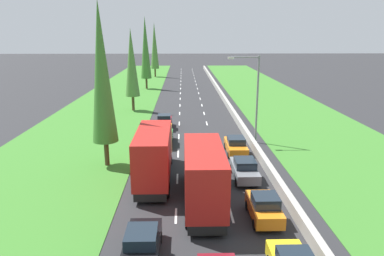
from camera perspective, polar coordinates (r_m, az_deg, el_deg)
The scene contains 18 objects.
ground_plane at distance 60.60m, azimuth -0.23°, elevation 4.14°, with size 300.00×300.00×0.00m, color #28282B.
grass_verge_left at distance 61.64m, azimuth -12.10°, elevation 4.02°, with size 14.00×140.00×0.04m, color #387528.
grass_verge_right at distance 62.56m, azimuth 13.06°, elevation 4.12°, with size 14.00×140.00×0.04m, color #387528.
median_barrier at distance 60.91m, azimuth 5.15°, elevation 4.54°, with size 0.44×120.00×0.85m, color #9E9B93.
lane_markings at distance 60.60m, azimuth -0.23°, elevation 4.15°, with size 3.64×116.00×0.01m.
black_sedan_left_lane at distance 19.25m, azimuth -7.90°, elevation -17.76°, with size 1.82×4.50×1.64m.
red_box_truck_left_lane at distance 27.90m, azimuth -5.94°, elevation -4.01°, with size 2.46×9.40×4.18m.
orange_hatchback_right_lane at distance 22.96m, azimuth 11.31°, elevation -12.15°, with size 1.74×3.90×1.72m.
grey_sedan_right_lane at distance 28.77m, azimuth 8.29°, elevation -6.41°, with size 1.82×4.50×1.64m.
green_sedan_left_lane at distance 37.32m, azimuth -4.47°, elevation -1.34°, with size 1.82×4.50×1.64m.
orange_sedan_right_lane at distance 34.56m, azimuth 6.92°, elevation -2.73°, with size 1.82×4.50×1.64m.
red_box_truck_centre_lane at distance 23.93m, azimuth 1.78°, elevation -7.17°, with size 2.46×9.40×4.18m.
maroon_hatchback_left_lane at distance 43.60m, azimuth -4.38°, elevation 1.04°, with size 1.74×3.90×1.72m.
poplar_tree_second at distance 30.61m, azimuth -14.07°, elevation 8.40°, with size 2.15×2.15×13.84m.
poplar_tree_third at distance 53.41m, azimuth -9.53°, elevation 10.10°, with size 2.10×2.10×11.90m.
poplar_tree_fourth at distance 74.94m, azimuth -7.36°, elevation 12.44°, with size 2.16×2.16×14.48m.
poplar_tree_fifth at distance 96.04m, azimuth -5.94°, elevation 12.77°, with size 2.15×2.15×13.89m.
street_light_mast at distance 37.29m, azimuth 9.78°, elevation 5.44°, with size 3.20×0.28×9.00m.
Camera 1 is at (-1.26, 0.44, 11.10)m, focal length 33.80 mm.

